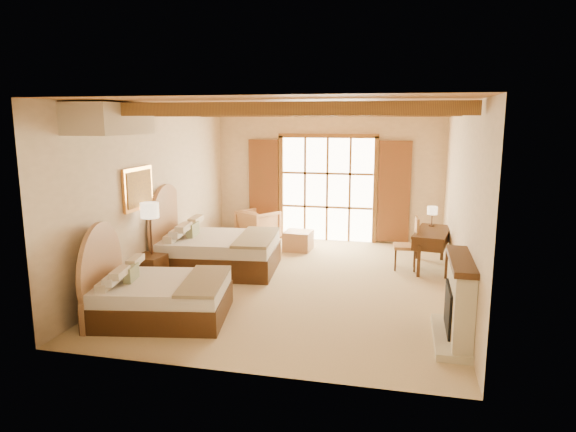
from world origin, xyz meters
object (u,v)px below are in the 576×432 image
(bed_far, at_px, (211,247))
(nightstand, at_px, (150,271))
(bed_near, at_px, (153,292))
(desk, at_px, (431,248))
(armchair, at_px, (258,225))

(bed_far, bearing_deg, nightstand, -122.66)
(bed_near, distance_m, desk, 5.54)
(nightstand, bearing_deg, bed_far, 68.70)
(nightstand, height_order, armchair, armchair)
(nightstand, bearing_deg, bed_near, -54.93)
(bed_far, height_order, desk, bed_far)
(nightstand, relative_size, desk, 0.39)
(nightstand, bearing_deg, armchair, 82.66)
(bed_far, distance_m, nightstand, 1.45)
(armchair, bearing_deg, bed_near, 120.31)
(bed_near, xyz_separation_m, armchair, (0.16, 5.12, 0.00))
(nightstand, bearing_deg, desk, 31.13)
(nightstand, distance_m, armchair, 3.96)
(bed_near, relative_size, desk, 1.44)
(bed_near, relative_size, nightstand, 3.73)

